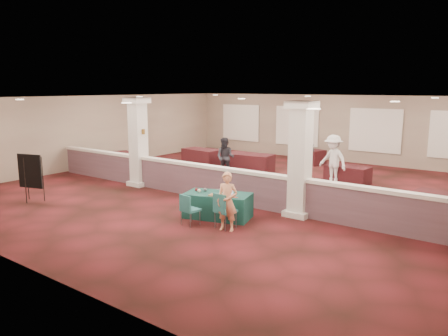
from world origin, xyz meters
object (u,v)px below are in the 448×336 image
Objects in this scene: far_table_front_center at (250,163)px; attendee_b at (333,159)px; far_table_back_center at (307,156)px; attendee_a at (225,157)px; conf_chair_side at (188,207)px; far_table_front_left at (123,161)px; near_table at (218,206)px; woman at (227,202)px; far_table_back_left at (202,157)px; easel_board at (30,172)px; attendee_d at (308,149)px; far_table_back_right at (348,174)px; conf_chair_main at (223,208)px.

attendee_b is (3.70, 0.00, 0.52)m from far_table_front_center.
far_table_back_center is at bearing 75.03° from far_table_front_center.
attendee_a reaches higher than far_table_back_center.
conf_chair_side is 8.74m from far_table_front_left.
woman is (0.85, -0.72, 0.40)m from near_table.
far_table_front_left is 3.57m from far_table_back_left.
easel_board reaches higher than far_table_back_left.
woman is 9.54m from far_table_back_left.
attendee_d is at bearing 146.96° from attendee_b.
attendee_b is (-0.41, -0.47, 0.59)m from far_table_back_right.
attendee_d is (6.13, 5.65, 0.41)m from far_table_front_left.
far_table_front_left is 1.03× the size of far_table_back_center.
attendee_d reaches higher than conf_chair_side.
attendee_b is at bearing 34.56° from easel_board.
attendee_a is at bearing 136.13° from conf_chair_main.
attendee_b reaches higher than attendee_a.
conf_chair_main is 7.17m from far_table_back_right.
woman is 10.61m from far_table_back_center.
conf_chair_side is 7.53m from far_table_front_center.
far_table_front_left is 9.02m from attendee_b.
far_table_back_right is 4.77m from attendee_a.
attendee_d is (4.10, 11.10, -0.20)m from easel_board.
far_table_back_right is at bearing 95.96° from conf_chair_main.
far_table_front_center is 1.23× the size of attendee_a.
easel_board is 0.84× the size of far_table_back_left.
far_table_back_center is 4.50m from attendee_b.
woman is 7.21m from far_table_back_right.
conf_chair_side is at bearing -100.59° from far_table_back_right.
conf_chair_main is at bearing -3.81° from easel_board.
attendee_d reaches higher than near_table.
attendee_a is 0.86× the size of attendee_b.
attendee_b is at bearing -51.70° from far_table_back_center.
easel_board is 1.01× the size of woman.
attendee_a is at bearing 124.29° from conf_chair_side.
woman is 9.54m from far_table_front_left.
conf_chair_side is (-0.88, -0.34, -0.06)m from conf_chair_main.
woman is at bearing -72.40° from attendee_b.
far_table_front_center is (4.89, 2.70, 0.04)m from far_table_front_left.
woman is at bearing -4.41° from easel_board.
woman is 9.99m from attendee_d.
conf_chair_side is at bearing -78.12° from attendee_a.
far_table_front_center is at bearing 128.38° from conf_chair_main.
conf_chair_side is at bearing -116.94° from near_table.
far_table_back_left is (2.08, 2.90, 0.01)m from far_table_front_left.
near_table is 0.99m from conf_chair_main.
woman is at bearing -69.01° from attendee_a.
woman is at bearing -56.71° from near_table.
far_table_front_left is at bearing 179.93° from attendee_a.
attendee_d reaches higher than far_table_front_left.
far_table_front_left is 0.95× the size of attendee_b.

